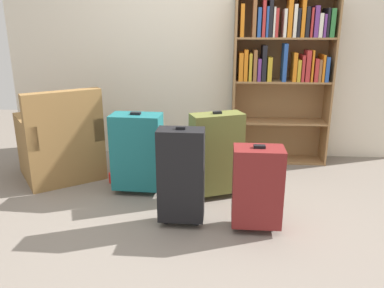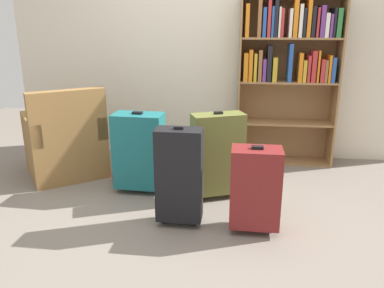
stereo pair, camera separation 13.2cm
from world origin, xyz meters
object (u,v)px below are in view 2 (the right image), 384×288
object	(u,v)px
bookshelf	(289,64)
suitcase_dark_red	(255,188)
armchair	(66,144)
suitcase_teal	(139,151)
suitcase_black	(179,175)
suitcase_olive	(218,154)
mug	(116,176)

from	to	relation	value
bookshelf	suitcase_dark_red	distance (m)	1.77
armchair	suitcase_teal	bearing A→B (deg)	-20.75
suitcase_black	suitcase_olive	bearing A→B (deg)	63.65
suitcase_black	suitcase_olive	xyz separation A→B (m)	(0.26, 0.52, -0.00)
bookshelf	armchair	world-z (taller)	bookshelf
bookshelf	mug	world-z (taller)	bookshelf
bookshelf	suitcase_teal	size ratio (longest dim) A/B	2.37
bookshelf	mug	distance (m)	2.11
suitcase_olive	suitcase_dark_red	xyz separation A→B (m)	(0.30, -0.55, -0.06)
suitcase_teal	suitcase_dark_red	world-z (taller)	suitcase_teal
armchair	suitcase_black	xyz separation A→B (m)	(1.28, -0.88, 0.08)
suitcase_olive	armchair	bearing A→B (deg)	166.66
suitcase_dark_red	suitcase_black	bearing A→B (deg)	176.38
bookshelf	suitcase_teal	world-z (taller)	bookshelf
suitcase_olive	suitcase_black	bearing A→B (deg)	-116.35
bookshelf	suitcase_black	world-z (taller)	bookshelf
bookshelf	suitcase_teal	distance (m)	1.82
suitcase_black	suitcase_dark_red	size ratio (longest dim) A/B	1.18
suitcase_black	armchair	bearing A→B (deg)	145.46
mug	suitcase_olive	xyz separation A→B (m)	(1.00, -0.24, 0.35)
bookshelf	suitcase_black	distance (m)	1.91
bookshelf	armchair	size ratio (longest dim) A/B	1.80
suitcase_black	suitcase_teal	bearing A→B (deg)	128.33
mug	suitcase_dark_red	distance (m)	1.55
suitcase_olive	suitcase_dark_red	distance (m)	0.63
armchair	suitcase_teal	size ratio (longest dim) A/B	1.31
suitcase_teal	suitcase_olive	size ratio (longest dim) A/B	0.96
armchair	suitcase_black	bearing A→B (deg)	-34.54
suitcase_dark_red	mug	bearing A→B (deg)	148.57
armchair	suitcase_teal	world-z (taller)	armchair
armchair	suitcase_olive	bearing A→B (deg)	-13.34
bookshelf	mug	size ratio (longest dim) A/B	14.69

